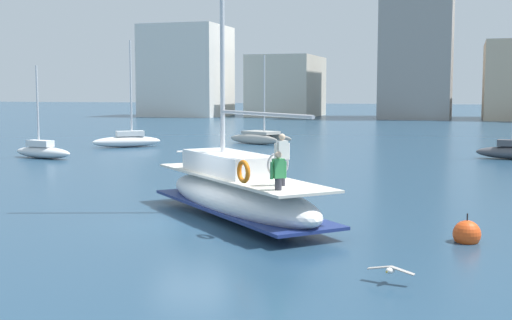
# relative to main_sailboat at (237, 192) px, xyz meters

# --- Properties ---
(ground_plane) EXTENTS (400.00, 400.00, 0.00)m
(ground_plane) POSITION_rel_main_sailboat_xyz_m (-1.22, -1.22, -0.91)
(ground_plane) COLOR navy
(main_sailboat) EXTENTS (8.57, 8.40, 13.04)m
(main_sailboat) POSITION_rel_main_sailboat_xyz_m (0.00, 0.00, 0.00)
(main_sailboat) COLOR white
(main_sailboat) RESTS_ON ground
(moored_sloop_far) EXTENTS (4.85, 4.21, 8.10)m
(moored_sloop_far) POSITION_rel_main_sailboat_xyz_m (-17.41, 24.72, -0.34)
(moored_sloop_far) COLOR white
(moored_sloop_far) RESTS_ON ground
(moored_cutter_right) EXTENTS (5.45, 4.09, 7.17)m
(moored_cutter_right) POSITION_rel_main_sailboat_xyz_m (-8.70, 31.24, -0.33)
(moored_cutter_right) COLOR #B7B2A8
(moored_cutter_right) RESTS_ON ground
(moored_ketch_distant) EXTENTS (4.76, 2.04, 5.92)m
(moored_ketch_distant) POSITION_rel_main_sailboat_xyz_m (-18.53, 15.50, -0.41)
(moored_ketch_distant) COLOR silver
(moored_ketch_distant) RESTS_ON ground
(seagull) EXTENTS (1.09, 0.48, 0.17)m
(seagull) POSITION_rel_main_sailboat_xyz_m (5.84, -6.40, -0.59)
(seagull) COLOR silver
(seagull) RESTS_ON ground
(mooring_buoy) EXTENTS (0.79, 0.79, 1.00)m
(mooring_buoy) POSITION_rel_main_sailboat_xyz_m (7.48, -1.53, -0.67)
(mooring_buoy) COLOR #EA4C19
(mooring_buoy) RESTS_ON ground
(waterfront_buildings) EXTENTS (82.23, 18.85, 27.78)m
(waterfront_buildings) POSITION_rel_main_sailboat_xyz_m (5.00, 87.38, 9.81)
(waterfront_buildings) COLOR silver
(waterfront_buildings) RESTS_ON ground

